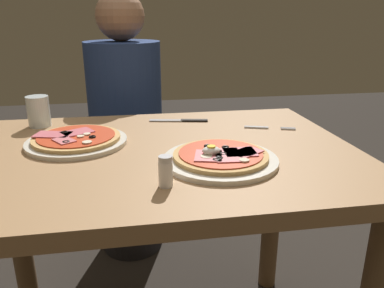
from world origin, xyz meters
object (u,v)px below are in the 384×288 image
object	(u,v)px
fork	(266,128)
knife	(183,120)
salt_shaker	(166,172)
diner_person	(127,137)
pizza_foreground	(221,158)
pizza_across_left	(77,140)
water_glass_near	(39,113)
dining_table	(156,194)

from	to	relation	value
fork	knife	bearing A→B (deg)	152.68
salt_shaker	diner_person	bearing A→B (deg)	95.16
knife	diner_person	size ratio (longest dim) A/B	0.17
pizza_foreground	pizza_across_left	xyz separation A→B (m)	(-0.36, 0.20, -0.00)
fork	knife	world-z (taller)	knife
pizza_across_left	fork	distance (m)	0.57
diner_person	salt_shaker	bearing A→B (deg)	95.16
pizza_across_left	pizza_foreground	bearing A→B (deg)	-29.08
pizza_foreground	salt_shaker	size ratio (longest dim) A/B	4.16
pizza_foreground	salt_shaker	bearing A→B (deg)	-142.33
water_glass_near	diner_person	distance (m)	0.55
dining_table	pizza_across_left	xyz separation A→B (m)	(-0.21, 0.08, 0.14)
salt_shaker	dining_table	bearing A→B (deg)	91.38
diner_person	water_glass_near	bearing A→B (deg)	57.35
knife	diner_person	distance (m)	0.51
dining_table	diner_person	xyz separation A→B (m)	(-0.08, 0.70, -0.05)
pizza_across_left	diner_person	size ratio (longest dim) A/B	0.23
pizza_across_left	salt_shaker	bearing A→B (deg)	-55.36
knife	diner_person	xyz separation A→B (m)	(-0.19, 0.44, -0.19)
water_glass_near	salt_shaker	bearing A→B (deg)	-55.65
dining_table	pizza_across_left	world-z (taller)	pizza_across_left
fork	knife	xyz separation A→B (m)	(-0.24, 0.13, 0.00)
dining_table	pizza_foreground	xyz separation A→B (m)	(0.15, -0.12, 0.14)
knife	salt_shaker	world-z (taller)	salt_shaker
pizza_across_left	fork	world-z (taller)	pizza_across_left
pizza_foreground	diner_person	distance (m)	0.88
water_glass_near	diner_person	size ratio (longest dim) A/B	0.08
pizza_across_left	salt_shaker	xyz separation A→B (m)	(0.22, -0.31, 0.02)
water_glass_near	knife	bearing A→B (deg)	-2.58
salt_shaker	fork	bearing A→B (deg)	46.24
pizza_foreground	knife	xyz separation A→B (m)	(-0.04, 0.38, -0.01)
dining_table	pizza_across_left	bearing A→B (deg)	158.92
dining_table	fork	bearing A→B (deg)	20.92
water_glass_near	salt_shaker	world-z (taller)	water_glass_near
dining_table	pizza_foreground	world-z (taller)	pizza_foreground
pizza_foreground	water_glass_near	bearing A→B (deg)	140.92
pizza_across_left	diner_person	distance (m)	0.66
fork	salt_shaker	bearing A→B (deg)	-133.76
dining_table	pizza_foreground	bearing A→B (deg)	-38.47
diner_person	fork	bearing A→B (deg)	127.71
salt_shaker	knife	bearing A→B (deg)	77.70
pizza_foreground	diner_person	world-z (taller)	diner_person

